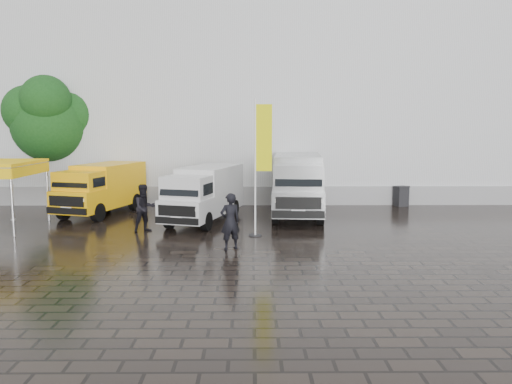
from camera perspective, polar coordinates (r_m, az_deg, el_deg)
ground at (r=18.79m, az=-0.32°, el=-5.29°), size 120.00×120.00×0.00m
exhibition_hall at (r=34.44m, az=2.99°, el=10.55°), size 44.00×16.00×12.00m
hall_plinth at (r=26.61m, az=3.94°, el=-0.43°), size 44.00×0.15×1.00m
van_yellow at (r=24.71m, az=-17.29°, el=0.25°), size 3.36×5.51×2.38m
van_white at (r=21.90m, az=-5.96°, el=-0.33°), size 3.35×5.81×2.39m
van_silver at (r=23.29m, az=4.77°, el=0.69°), size 2.67×6.65×2.82m
flagpole at (r=18.78m, az=0.47°, el=3.69°), size 0.88×0.50×5.19m
tree at (r=28.87m, az=-22.63°, el=7.59°), size 3.90×4.00×7.00m
wheelie_bin at (r=27.31m, az=16.24°, el=-0.44°), size 0.79×0.79×1.06m
person_front at (r=16.94m, az=-2.97°, el=-3.37°), size 0.83×0.71×1.94m
person_tent at (r=20.30m, az=-12.61°, el=-1.80°), size 1.16×1.11×1.89m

